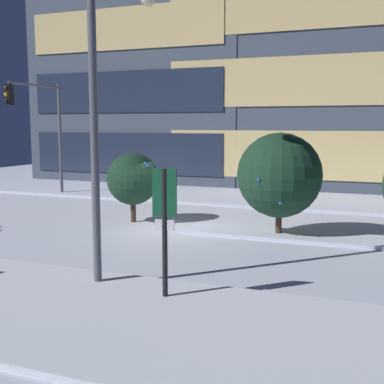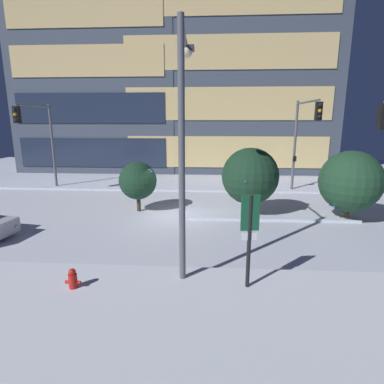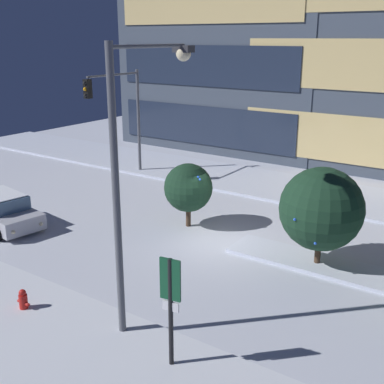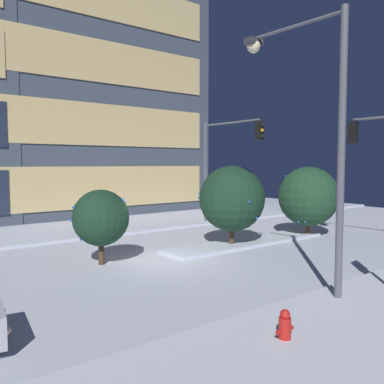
% 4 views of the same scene
% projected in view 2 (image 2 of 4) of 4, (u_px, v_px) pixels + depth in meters
% --- Properties ---
extents(ground, '(52.00, 52.00, 0.00)m').
position_uv_depth(ground, '(170.00, 217.00, 17.06)').
color(ground, silver).
extents(curb_strip_near, '(52.00, 5.20, 0.14)m').
position_uv_depth(curb_strip_near, '(128.00, 311.00, 8.57)').
color(curb_strip_near, silver).
rests_on(curb_strip_near, ground).
extents(curb_strip_far, '(52.00, 5.20, 0.14)m').
position_uv_depth(curb_strip_far, '(184.00, 184.00, 25.51)').
color(curb_strip_far, silver).
rests_on(curb_strip_far, ground).
extents(median_strip, '(9.00, 1.80, 0.14)m').
position_uv_depth(median_strip, '(269.00, 215.00, 17.16)').
color(median_strip, silver).
rests_on(median_strip, ground).
extents(office_tower_main, '(20.56, 11.05, 26.01)m').
position_uv_depth(office_tower_main, '(227.00, 40.00, 32.24)').
color(office_tower_main, '#424C5B').
rests_on(office_tower_main, ground).
extents(office_tower_secondary, '(15.59, 11.96, 20.46)m').
position_uv_depth(office_tower_secondary, '(108.00, 71.00, 34.01)').
color(office_tower_secondary, '#424C5B').
rests_on(office_tower_secondary, ground).
extents(traffic_light_corner_far_left, '(0.32, 4.39, 6.22)m').
position_uv_depth(traffic_light_corner_far_left, '(39.00, 131.00, 21.73)').
color(traffic_light_corner_far_left, '#565960').
rests_on(traffic_light_corner_far_left, ground).
extents(traffic_light_corner_far_right, '(0.32, 4.95, 6.40)m').
position_uv_depth(traffic_light_corner_far_right, '(303.00, 131.00, 20.49)').
color(traffic_light_corner_far_right, '#565960').
rests_on(traffic_light_corner_far_right, ground).
extents(street_lamp_arched, '(0.56, 3.48, 7.95)m').
position_uv_depth(street_lamp_arched, '(183.00, 118.00, 10.03)').
color(street_lamp_arched, '#565960').
rests_on(street_lamp_arched, ground).
extents(fire_hydrant, '(0.48, 0.26, 0.77)m').
position_uv_depth(fire_hydrant, '(73.00, 281.00, 9.59)').
color(fire_hydrant, red).
rests_on(fire_hydrant, ground).
extents(parking_info_sign, '(0.55, 0.14, 3.04)m').
position_uv_depth(parking_info_sign, '(250.00, 231.00, 9.31)').
color(parking_info_sign, black).
rests_on(parking_info_sign, ground).
extents(decorated_tree_median, '(3.10, 3.10, 3.65)m').
position_uv_depth(decorated_tree_median, '(351.00, 181.00, 15.91)').
color(decorated_tree_median, '#473323').
rests_on(decorated_tree_median, ground).
extents(decorated_tree_left_of_median, '(2.13, 2.13, 2.84)m').
position_uv_depth(decorated_tree_left_of_median, '(138.00, 181.00, 17.78)').
color(decorated_tree_left_of_median, '#473323').
rests_on(decorated_tree_left_of_median, ground).
extents(decorated_tree_right_of_median, '(3.00, 3.02, 3.72)m').
position_uv_depth(decorated_tree_right_of_median, '(250.00, 176.00, 16.70)').
color(decorated_tree_right_of_median, '#473323').
rests_on(decorated_tree_right_of_median, ground).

